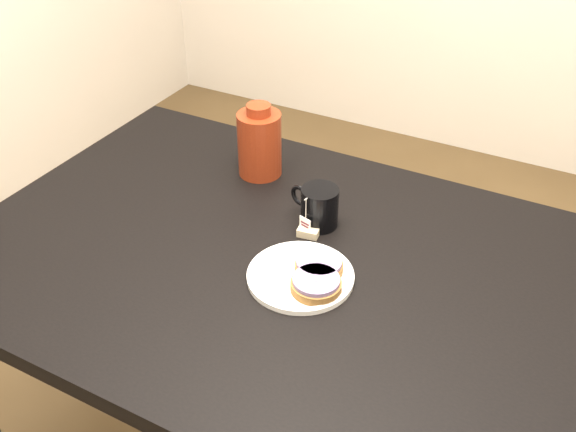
{
  "coord_description": "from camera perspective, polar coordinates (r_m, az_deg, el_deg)",
  "views": [
    {
      "loc": [
        0.46,
        -0.9,
        1.58
      ],
      "look_at": [
        -0.05,
        0.06,
        0.81
      ],
      "focal_mm": 40.0,
      "sensor_mm": 36.0,
      "label": 1
    }
  ],
  "objects": [
    {
      "name": "table",
      "position": [
        1.37,
        0.52,
        -6.73
      ],
      "size": [
        1.4,
        0.9,
        0.75
      ],
      "color": "black",
      "rests_on": "ground_plane"
    },
    {
      "name": "plate",
      "position": [
        1.26,
        1.11,
        -5.29
      ],
      "size": [
        0.21,
        0.21,
        0.02
      ],
      "color": "white",
      "rests_on": "table"
    },
    {
      "name": "bagel_back",
      "position": [
        1.26,
        2.77,
        -4.4
      ],
      "size": [
        0.11,
        0.11,
        0.03
      ],
      "color": "brown",
      "rests_on": "plate"
    },
    {
      "name": "bagel_front",
      "position": [
        1.22,
        2.51,
        -6.05
      ],
      "size": [
        0.14,
        0.14,
        0.03
      ],
      "color": "brown",
      "rests_on": "plate"
    },
    {
      "name": "mug",
      "position": [
        1.39,
        2.75,
        0.85
      ],
      "size": [
        0.13,
        0.1,
        0.09
      ],
      "rotation": [
        0.0,
        0.0,
        -0.26
      ],
      "color": "black",
      "rests_on": "table"
    },
    {
      "name": "teabag_pouch",
      "position": [
        1.38,
        1.84,
        -1.4
      ],
      "size": [
        0.05,
        0.04,
        0.02
      ],
      "primitive_type": "cube",
      "rotation": [
        0.0,
        0.0,
        0.15
      ],
      "color": "#C6B793",
      "rests_on": "table"
    },
    {
      "name": "bagel_package",
      "position": [
        1.55,
        -2.54,
        6.51
      ],
      "size": [
        0.12,
        0.12,
        0.18
      ],
      "rotation": [
        0.0,
        0.0,
        0.14
      ],
      "color": "#58170B",
      "rests_on": "table"
    }
  ]
}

